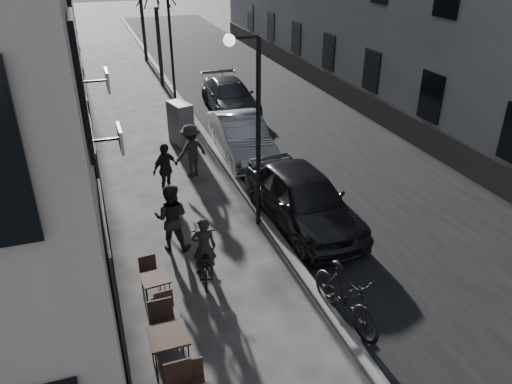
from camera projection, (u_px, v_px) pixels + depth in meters
road at (265, 105)px, 23.23m from camera, size 7.30×60.00×0.00m
kerb at (188, 112)px, 22.15m from camera, size 0.25×60.00×0.12m
streetlamp_near at (252, 114)px, 12.22m from camera, size 0.90×0.28×5.09m
streetlamp_far at (166, 33)px, 22.30m from camera, size 0.90×0.28×5.09m
bistro_set_b at (170, 349)px, 8.89m from camera, size 0.69×1.67×0.98m
bistro_set_c at (156, 288)px, 10.54m from camera, size 0.62×1.42×0.82m
utility_cabinet at (181, 124)px, 18.55m from camera, size 0.85×1.19×1.61m
bicycle at (205, 258)px, 11.44m from camera, size 0.99×1.87×0.93m
cyclist_rider at (204, 247)px, 11.30m from camera, size 0.62×0.48×1.53m
pedestrian_near at (171, 217)px, 12.25m from camera, size 1.05×0.94×1.77m
pedestrian_mid at (191, 151)px, 16.04m from camera, size 1.30×1.04×1.76m
pedestrian_far at (165, 169)px, 14.96m from camera, size 1.01×0.86×1.62m
car_near at (303, 198)px, 13.37m from camera, size 2.18×4.77×1.59m
car_mid at (242, 137)px, 17.58m from camera, size 1.70×4.46×1.45m
car_far at (230, 96)px, 22.14m from camera, size 2.04×4.73×1.36m
moped at (346, 297)px, 9.98m from camera, size 0.91×2.14×1.25m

